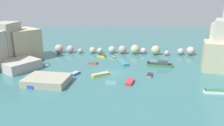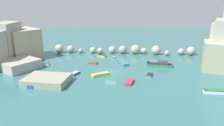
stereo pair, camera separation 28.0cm
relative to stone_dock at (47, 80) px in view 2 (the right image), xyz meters
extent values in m
plane|color=#366D6E|center=(12.30, 7.46, -0.72)|extent=(160.00, 160.00, 0.00)
cube|color=#AFA59E|center=(-9.70, 8.42, 0.43)|extent=(10.36, 10.54, 2.29)
cube|color=tan|center=(-12.84, 17.45, 3.43)|extent=(11.23, 11.21, 8.30)
cube|color=#A69E8D|center=(-15.09, 13.93, 4.51)|extent=(5.23, 7.52, 10.46)
cube|color=#AFA695|center=(39.63, 16.22, 4.61)|extent=(7.54, 8.54, 10.65)
cube|color=#AEAB87|center=(38.24, 10.72, 2.68)|extent=(10.11, 8.34, 6.79)
cube|color=#A6A994|center=(39.39, 13.93, 5.08)|extent=(7.54, 9.13, 11.60)
sphere|color=tan|center=(-4.88, 24.81, 0.58)|extent=(2.60, 2.60, 2.60)
sphere|color=tan|center=(-1.46, 25.16, 0.41)|extent=(2.25, 2.25, 2.25)
sphere|color=tan|center=(1.74, 24.83, 0.01)|extent=(1.45, 1.45, 1.45)
sphere|color=#B0AC8A|center=(5.50, 24.94, 0.24)|extent=(1.91, 1.91, 1.91)
sphere|color=#B0A897|center=(7.79, 24.96, 0.14)|extent=(1.71, 1.71, 1.71)
sphere|color=#ADAA9C|center=(11.42, 25.42, 0.38)|extent=(2.19, 2.19, 2.19)
sphere|color=#A59384|center=(14.63, 25.14, 0.50)|extent=(2.44, 2.44, 2.44)
sphere|color=#ABA987|center=(18.44, 25.16, 0.66)|extent=(2.76, 2.76, 2.76)
sphere|color=#B1A296|center=(21.00, 25.48, 0.19)|extent=(1.81, 1.81, 1.81)
sphere|color=tan|center=(24.54, 24.64, 0.65)|extent=(2.74, 2.74, 2.74)
sphere|color=#B09794|center=(27.72, 23.92, 0.01)|extent=(1.45, 1.45, 1.45)
sphere|color=#A4979B|center=(31.97, 24.93, 0.27)|extent=(1.97, 1.97, 1.97)
sphere|color=#B69E97|center=(34.86, 24.91, 0.54)|extent=(2.52, 2.52, 2.52)
cube|color=#9F9B86|center=(0.00, 0.00, 0.00)|extent=(9.13, 7.25, 1.44)
sphere|color=gold|center=(12.34, 19.95, -0.42)|extent=(0.59, 0.59, 0.59)
cube|color=teal|center=(15.01, 14.25, -0.43)|extent=(3.15, 4.21, 0.57)
cube|color=gray|center=(21.03, 5.70, -0.52)|extent=(1.65, 2.61, 0.39)
cube|color=#2B2637|center=(21.03, 5.70, -0.30)|extent=(1.62, 2.56, 0.06)
cube|color=white|center=(32.09, -2.50, -0.43)|extent=(3.99, 1.24, 0.57)
cube|color=#322328|center=(32.09, -2.50, -0.12)|extent=(3.91, 1.22, 0.06)
cube|color=#2D7047|center=(32.09, -2.50, -0.11)|extent=(3.39, 1.05, 0.08)
cube|color=blue|center=(4.33, 5.76, -0.51)|extent=(2.29, 2.80, 0.42)
cube|color=#ADA89E|center=(4.33, 5.76, -0.26)|extent=(1.94, 2.38, 0.08)
cube|color=white|center=(-4.98, 11.95, -0.46)|extent=(2.52, 1.58, 0.52)
cube|color=#272C31|center=(-4.98, 11.95, -0.17)|extent=(2.47, 1.55, 0.06)
cube|color=#2D7047|center=(-4.98, 11.95, -0.16)|extent=(2.14, 1.34, 0.08)
cube|color=#357E43|center=(24.23, 13.07, -0.41)|extent=(6.42, 2.87, 0.62)
cube|color=black|center=(24.23, 13.07, -0.07)|extent=(6.29, 2.81, 0.06)
cube|color=#3F444C|center=(24.98, 12.93, 0.38)|extent=(2.62, 1.86, 0.97)
cube|color=black|center=(21.33, 13.58, 0.15)|extent=(0.43, 0.50, 0.50)
cube|color=#CF3F32|center=(7.22, 14.05, -0.51)|extent=(2.49, 1.64, 0.42)
cube|color=#2D7047|center=(7.22, 14.05, -0.26)|extent=(2.12, 1.40, 0.08)
cube|color=yellow|center=(8.66, 21.06, -0.46)|extent=(2.65, 1.88, 0.52)
cube|color=#27231F|center=(8.66, 21.06, -0.16)|extent=(2.60, 1.84, 0.06)
cube|color=blue|center=(-2.08, -1.56, -0.40)|extent=(1.71, 3.20, 0.63)
cube|color=#242F2B|center=(-2.08, -1.56, -0.06)|extent=(1.68, 3.14, 0.06)
cube|color=#ADA89E|center=(-2.08, -1.56, -0.05)|extent=(1.46, 2.72, 0.08)
cube|color=gold|center=(10.17, 5.17, -0.44)|extent=(3.94, 3.20, 0.56)
cube|color=#ADA89E|center=(10.17, 5.17, -0.12)|extent=(3.35, 2.72, 0.08)
cube|color=#C7303A|center=(16.59, 1.28, -0.46)|extent=(1.98, 3.26, 0.52)
camera|label=1|loc=(15.78, -41.21, 16.49)|focal=36.03mm
camera|label=2|loc=(16.06, -41.19, 16.49)|focal=36.03mm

